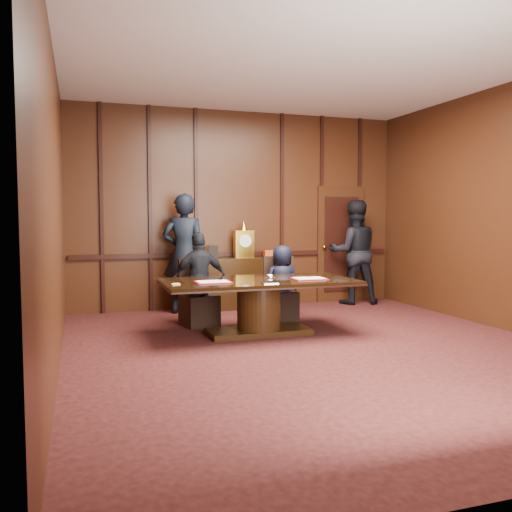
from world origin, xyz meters
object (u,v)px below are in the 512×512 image
at_px(sideboard, 244,281).
at_px(signatory_right, 282,283).
at_px(witness_left, 184,254).
at_px(signatory_left, 200,279).
at_px(conference_table, 259,298).
at_px(witness_right, 354,252).

height_order(sideboard, signatory_right, sideboard).
bearing_deg(witness_left, signatory_left, 109.32).
distance_m(conference_table, witness_right, 3.26).
xyz_separation_m(sideboard, signatory_right, (0.21, -1.36, 0.11)).
bearing_deg(signatory_right, witness_right, -150.34).
height_order(sideboard, signatory_left, sideboard).
distance_m(conference_table, signatory_right, 1.03).
relative_size(conference_table, witness_right, 1.36).
bearing_deg(signatory_left, conference_table, 126.95).
relative_size(conference_table, signatory_left, 1.88).
relative_size(signatory_left, witness_right, 0.72).
relative_size(conference_table, witness_left, 1.31).
xyz_separation_m(signatory_left, witness_left, (-0.01, 1.17, 0.31)).
distance_m(sideboard, witness_right, 2.16).
bearing_deg(sideboard, signatory_right, -81.20).
distance_m(signatory_right, witness_right, 2.27).
height_order(witness_left, witness_right, witness_left).
bearing_deg(signatory_right, conference_table, 48.11).
distance_m(sideboard, signatory_left, 1.76).
height_order(conference_table, witness_right, witness_right).
bearing_deg(conference_table, sideboard, 78.50).
xyz_separation_m(witness_left, witness_right, (3.20, 0.03, -0.04)).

